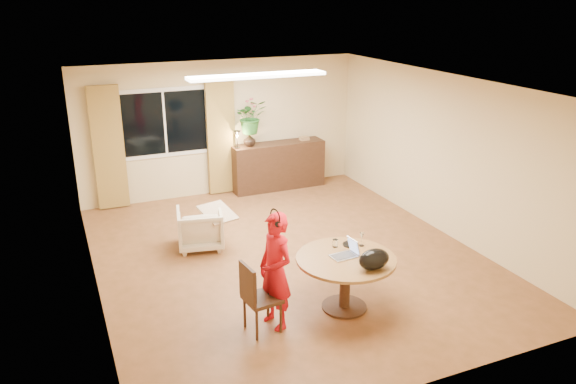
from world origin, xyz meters
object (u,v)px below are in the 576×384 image
object	(u,v)px
armchair	(200,228)
sideboard	(278,166)
child	(276,271)
dining_chair	(262,297)
dining_table	(346,268)

from	to	relation	value
armchair	sideboard	distance (m)	3.08
child	armchair	world-z (taller)	child
dining_chair	sideboard	xyz separation A→B (m)	(2.13, 4.68, 0.03)
dining_chair	child	xyz separation A→B (m)	(0.19, 0.05, 0.27)
dining_table	dining_chair	xyz separation A→B (m)	(-1.13, -0.05, -0.11)
dining_table	sideboard	world-z (taller)	sideboard
dining_chair	dining_table	bearing A→B (deg)	-4.50
child	armchair	xyz separation A→B (m)	(-0.26, 2.49, -0.40)
dining_chair	sideboard	bearing A→B (deg)	58.55
dining_chair	armchair	bearing A→B (deg)	84.64
child	armchair	distance (m)	2.54
dining_chair	child	size ratio (longest dim) A/B	0.62
dining_table	dining_chair	world-z (taller)	dining_chair
sideboard	dining_table	bearing A→B (deg)	-102.18
dining_table	child	bearing A→B (deg)	-179.80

